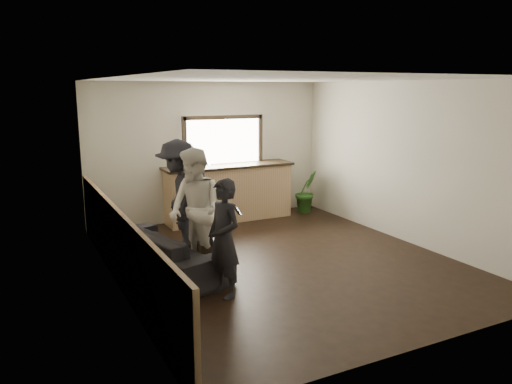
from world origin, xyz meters
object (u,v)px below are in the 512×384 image
person_a (224,238)px  person_c (179,199)px  potted_plant (306,191)px  person_d (196,195)px  cup_b (222,236)px  coffee_table (211,248)px  cup_a (204,231)px  sofa (164,250)px  person_b (195,210)px  bar_counter (229,189)px

person_a → person_c: person_c is taller
potted_plant → person_d: 3.00m
cup_b → potted_plant: 3.64m
person_c → potted_plant: bearing=127.4°
coffee_table → person_a: person_a is taller
cup_a → person_c: size_ratio=0.06×
sofa → person_c: 0.97m
cup_b → person_b: person_b is taller
cup_b → potted_plant: bearing=36.6°
potted_plant → person_b: bearing=-146.1°
person_b → person_c: 0.74m
person_b → person_c: person_c is taller
bar_counter → person_a: (-1.61, -3.51, 0.13)m
cup_b → potted_plant: potted_plant is taller
potted_plant → person_d: bearing=-163.3°
cup_b → cup_a: bearing=111.0°
potted_plant → coffee_table: bearing=-146.9°
coffee_table → cup_a: cup_a is taller
bar_counter → person_b: bar_counter is taller
person_b → coffee_table: bearing=116.0°
bar_counter → potted_plant: (1.77, -0.18, -0.18)m
person_c → coffee_table: bearing=51.0°
person_a → person_c: size_ratio=0.82×
bar_counter → person_d: size_ratio=1.65×
person_d → person_b: bearing=15.6°
coffee_table → person_c: 0.94m
coffee_table → person_b: person_b is taller
bar_counter → coffee_table: size_ratio=3.16×
cup_a → potted_plant: (3.07, 1.78, 0.04)m
cup_a → person_a: (-0.32, -1.55, 0.35)m
sofa → person_c: bearing=-52.6°
cup_b → coffee_table: bearing=121.4°
coffee_table → cup_a: (-0.03, 0.20, 0.24)m
sofa → person_d: size_ratio=1.38×
coffee_table → cup_a: bearing=99.5°
person_d → bar_counter: bearing=170.2°
potted_plant → sofa: bearing=-150.9°
coffee_table → person_c: person_c is taller
potted_plant → person_a: 4.76m
bar_counter → coffee_table: (-1.26, -2.16, -0.45)m
coffee_table → bar_counter: bearing=59.6°
bar_counter → person_b: 2.95m
potted_plant → person_b: size_ratio=0.51×
sofa → person_a: 1.35m
cup_b → person_d: size_ratio=0.06×
bar_counter → person_c: bar_counter is taller
person_b → person_c: size_ratio=0.97×
person_b → person_d: (0.54, 1.41, -0.09)m
bar_counter → person_d: bearing=-136.2°
cup_b → person_d: 1.37m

